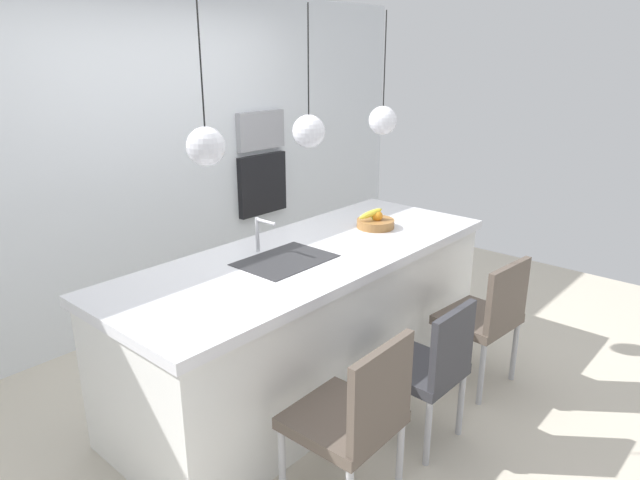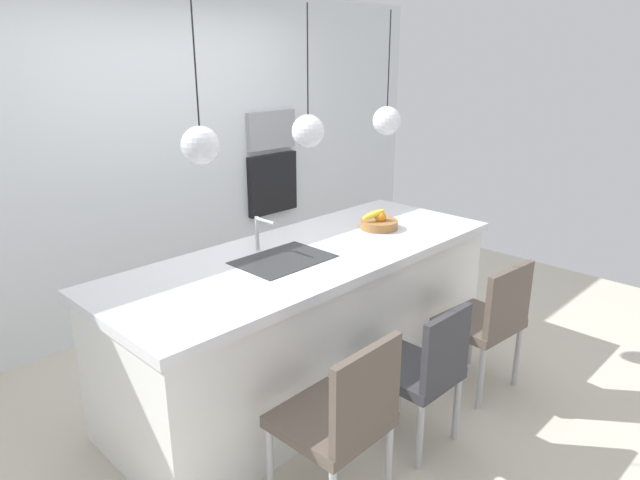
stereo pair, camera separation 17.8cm
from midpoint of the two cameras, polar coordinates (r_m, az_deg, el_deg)
The scene contains 14 objects.
floor at distance 3.93m, azimuth 0.29°, elevation -14.07°, with size 6.60×6.60×0.00m, color beige.
back_wall at distance 4.69m, azimuth -14.51°, elevation 7.85°, with size 6.00×0.10×2.60m, color white.
kitchen_island at distance 3.70m, azimuth 0.30°, elevation -7.94°, with size 2.70×1.01×0.93m.
sink_basin at distance 3.38m, azimuth -2.21°, elevation -2.08°, with size 0.56×0.40×0.02m, color #2D2D30.
faucet at distance 3.48m, azimuth -4.67°, elevation 1.05°, with size 0.02×0.17×0.22m.
fruit_bowl at distance 3.99m, azimuth 7.24°, elevation 1.76°, with size 0.27×0.27×0.15m.
microwave at distance 5.25m, azimuth -4.05°, elevation 11.05°, with size 0.54×0.08×0.34m, color #9E9EA3.
oven at distance 5.33m, azimuth -3.93°, elevation 5.72°, with size 0.56×0.08×0.56m, color black.
chair_near at distance 2.75m, azimuth 4.12°, elevation -17.36°, with size 0.48×0.48×0.91m.
chair_middle at distance 3.22m, azimuth 11.79°, elevation -12.56°, with size 0.42×0.48×0.85m.
chair_far at distance 3.78m, azimuth 17.96°, elevation -7.60°, with size 0.51×0.46×0.89m.
pendant_light_left at distance 2.86m, azimuth -10.25°, elevation 9.43°, with size 0.19×0.19×0.79m.
pendant_light_center at distance 3.35m, azimuth 0.33°, elevation 10.98°, with size 0.19×0.19×0.79m.
pendant_light_right at distance 3.92m, azimuth 8.11°, elevation 11.88°, with size 0.19×0.19×0.79m.
Camera 2 is at (-2.33, -2.37, 2.11)m, focal length 31.61 mm.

